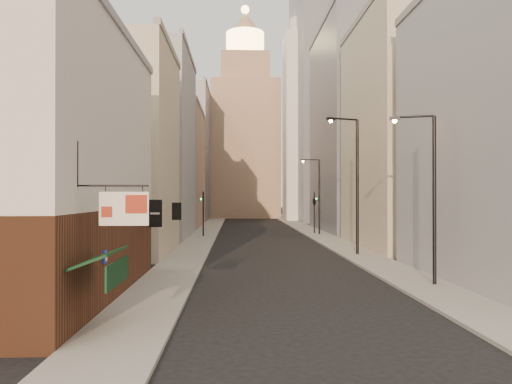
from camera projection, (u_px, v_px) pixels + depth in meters
name	position (u px, v px, depth m)	size (l,w,h in m)	color
ground	(342.00, 365.00, 13.43)	(360.00, 360.00, 0.00)	black
sidewalk_left	(210.00, 228.00, 68.13)	(3.00, 140.00, 0.15)	gray
sidewalk_right	(304.00, 228.00, 68.64)	(3.00, 140.00, 0.15)	gray
near_building_left	(52.00, 163.00, 22.03)	(8.30, 23.04, 12.30)	#57301D
left_bldg_beige	(119.00, 152.00, 38.99)	(8.00, 12.00, 16.00)	tan
left_bldg_grey	(153.00, 146.00, 54.99)	(8.00, 16.00, 20.00)	#949399
left_bldg_tan	(174.00, 169.00, 72.97)	(8.00, 18.00, 17.00)	#927560
left_bldg_wingrid	(187.00, 156.00, 92.97)	(8.00, 20.00, 24.00)	gray
right_bldg_beige	(405.00, 134.00, 43.95)	(8.00, 16.00, 20.00)	tan
right_bldg_wingrid	(352.00, 130.00, 63.95)	(8.00, 20.00, 26.00)	gray
highrise	(349.00, 82.00, 92.25)	(21.00, 23.00, 51.20)	gray
clock_tower	(245.00, 134.00, 105.44)	(14.00, 14.00, 44.90)	#927560
white_tower	(306.00, 119.00, 91.89)	(8.00, 8.00, 41.50)	silver
streetlamp_near	(430.00, 189.00, 24.95)	(2.18, 0.89, 8.63)	black
streetlamp_mid	(354.00, 178.00, 37.63)	(2.61, 1.11, 10.38)	black
streetlamp_far	(317.00, 192.00, 57.13)	(2.28, 0.48, 8.73)	black
traffic_light_left	(203.00, 206.00, 54.26)	(0.54, 0.43, 5.00)	black
traffic_light_right	(314.00, 201.00, 58.41)	(0.76, 0.76, 5.00)	black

